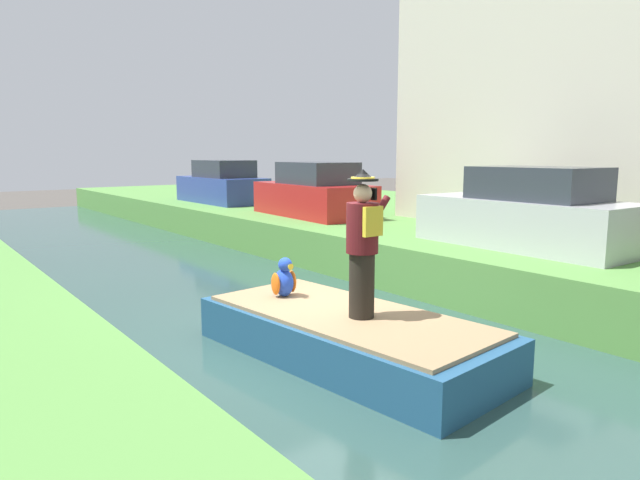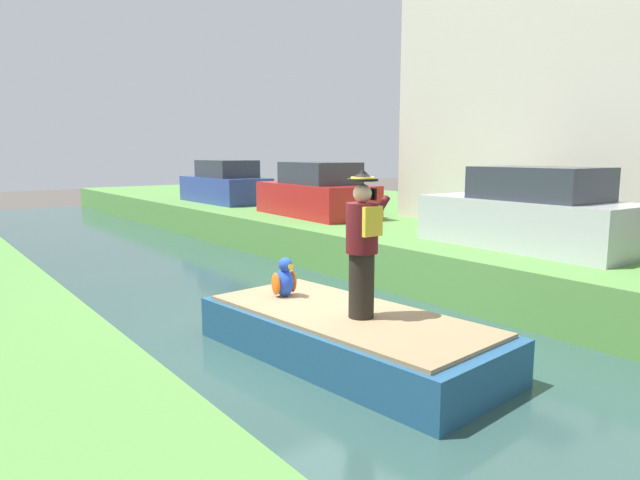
{
  "view_description": "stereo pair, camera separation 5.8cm",
  "coord_description": "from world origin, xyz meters",
  "px_view_note": "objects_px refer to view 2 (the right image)",
  "views": [
    {
      "loc": [
        -4.56,
        -6.19,
        2.75
      ],
      "look_at": [
        -0.09,
        -0.29,
        1.61
      ],
      "focal_mm": 31.75,
      "sensor_mm": 36.0,
      "label": 1
    },
    {
      "loc": [
        -4.51,
        -6.23,
        2.75
      ],
      "look_at": [
        -0.09,
        -0.29,
        1.61
      ],
      "focal_mm": 31.75,
      "sensor_mm": 36.0,
      "label": 2
    }
  ],
  "objects_px": {
    "person_pirate": "(362,244)",
    "parked_car_red": "(316,193)",
    "boat": "(347,335)",
    "parked_car_blue": "(225,185)",
    "parrot_plush": "(284,280)",
    "parked_car_silver": "(530,214)"
  },
  "relations": [
    {
      "from": "parked_car_blue",
      "to": "parked_car_silver",
      "type": "bearing_deg",
      "value": -90.0
    },
    {
      "from": "parked_car_silver",
      "to": "parked_car_red",
      "type": "height_order",
      "value": "same"
    },
    {
      "from": "parrot_plush",
      "to": "parked_car_blue",
      "type": "bearing_deg",
      "value": 66.47
    },
    {
      "from": "person_pirate",
      "to": "parked_car_silver",
      "type": "distance_m",
      "value": 4.93
    },
    {
      "from": "parked_car_silver",
      "to": "parked_car_red",
      "type": "bearing_deg",
      "value": 90.0
    },
    {
      "from": "parked_car_silver",
      "to": "parrot_plush",
      "type": "bearing_deg",
      "value": 173.16
    },
    {
      "from": "parked_car_red",
      "to": "parked_car_blue",
      "type": "relative_size",
      "value": 1.03
    },
    {
      "from": "boat",
      "to": "person_pirate",
      "type": "bearing_deg",
      "value": -86.41
    },
    {
      "from": "parrot_plush",
      "to": "parked_car_red",
      "type": "bearing_deg",
      "value": 50.38
    },
    {
      "from": "parked_car_silver",
      "to": "parked_car_blue",
      "type": "xyz_separation_m",
      "value": [
        0.0,
        12.22,
        0.0
      ]
    },
    {
      "from": "parrot_plush",
      "to": "parked_car_silver",
      "type": "bearing_deg",
      "value": -6.84
    },
    {
      "from": "boat",
      "to": "parked_car_red",
      "type": "xyz_separation_m",
      "value": [
        4.87,
        7.3,
        1.23
      ]
    },
    {
      "from": "parked_car_blue",
      "to": "person_pirate",
      "type": "bearing_deg",
      "value": -110.37
    },
    {
      "from": "boat",
      "to": "parked_car_red",
      "type": "relative_size",
      "value": 1.06
    },
    {
      "from": "parked_car_blue",
      "to": "boat",
      "type": "bearing_deg",
      "value": -110.82
    },
    {
      "from": "boat",
      "to": "person_pirate",
      "type": "height_order",
      "value": "person_pirate"
    },
    {
      "from": "boat",
      "to": "parked_car_blue",
      "type": "distance_m",
      "value": 13.76
    },
    {
      "from": "person_pirate",
      "to": "parrot_plush",
      "type": "relative_size",
      "value": 3.25
    },
    {
      "from": "person_pirate",
      "to": "parked_car_blue",
      "type": "height_order",
      "value": "person_pirate"
    },
    {
      "from": "person_pirate",
      "to": "parked_car_blue",
      "type": "bearing_deg",
      "value": 52.97
    },
    {
      "from": "person_pirate",
      "to": "parked_car_red",
      "type": "height_order",
      "value": "person_pirate"
    },
    {
      "from": "parrot_plush",
      "to": "parked_car_red",
      "type": "height_order",
      "value": "parked_car_red"
    }
  ]
}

